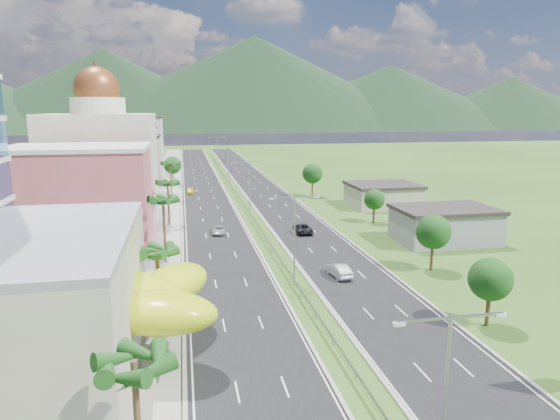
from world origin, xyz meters
TOP-DOWN VIEW (x-y plane):
  - ground at (0.00, 0.00)m, footprint 500.00×500.00m
  - road_left at (-7.50, 90.00)m, footprint 11.00×260.00m
  - road_right at (7.50, 90.00)m, footprint 11.00×260.00m
  - sidewalk_left at (-17.00, 90.00)m, footprint 7.00×260.00m
  - median_guardrail at (0.00, 71.99)m, footprint 0.10×216.06m
  - streetlight_median_a at (0.00, -25.00)m, footprint 6.04×0.25m
  - streetlight_median_b at (0.00, 10.00)m, footprint 6.04×0.25m
  - streetlight_median_c at (0.00, 50.00)m, footprint 6.04×0.25m
  - streetlight_median_d at (0.00, 95.00)m, footprint 6.04×0.25m
  - streetlight_median_e at (0.00, 140.00)m, footprint 6.04×0.25m
  - lime_canopy at (-20.00, -4.00)m, footprint 18.00×15.00m
  - pink_shophouse at (-28.00, 32.00)m, footprint 20.00×15.00m
  - domed_building at (-28.00, 55.00)m, footprint 20.00×20.00m
  - midrise_grey at (-27.00, 80.00)m, footprint 16.00×15.00m
  - midrise_beige at (-27.00, 102.00)m, footprint 16.00×15.00m
  - midrise_white at (-27.00, 125.00)m, footprint 16.00×15.00m
  - shed_near at (28.00, 25.00)m, footprint 15.00×10.00m
  - shed_far at (30.00, 55.00)m, footprint 14.00×12.00m
  - palm_tree_a at (-15.50, -22.00)m, footprint 3.60×3.60m
  - palm_tree_b at (-15.50, 2.00)m, footprint 3.60×3.60m
  - palm_tree_c at (-15.50, 22.00)m, footprint 3.60×3.60m
  - palm_tree_d at (-15.50, 45.00)m, footprint 3.60×3.60m
  - palm_tree_e at (-15.50, 70.00)m, footprint 3.60×3.60m
  - leafy_tree_lfar at (-15.50, 95.00)m, footprint 4.90×4.90m
  - leafy_tree_ra at (16.00, -5.00)m, footprint 4.20×4.20m
  - leafy_tree_rb at (19.00, 12.00)m, footprint 4.55×4.55m
  - leafy_tree_rc at (22.00, 40.00)m, footprint 3.85×3.85m
  - leafy_tree_rd at (18.00, 70.00)m, footprint 4.90×4.90m
  - mountain_ridge at (60.00, 450.00)m, footprint 860.00×140.00m
  - car_dark_left at (-11.94, 1.77)m, footprint 1.52×3.99m
  - car_silver_mid_left at (-7.16, 36.87)m, footprint 2.29×4.73m
  - car_yellow_far_left at (-11.07, 79.28)m, footprint 2.00×4.58m
  - car_silver_right at (6.16, 11.82)m, footprint 2.41×5.19m
  - car_dark_far_right at (7.03, 34.81)m, footprint 2.75×5.84m
  - motorcycle at (-11.85, 10.69)m, footprint 0.59×1.89m

SIDE VIEW (x-z plane):
  - ground at x=0.00m, z-range 0.00..0.00m
  - mountain_ridge at x=60.00m, z-range -45.00..45.00m
  - road_left at x=-7.50m, z-range 0.00..0.04m
  - road_right at x=7.50m, z-range 0.00..0.04m
  - sidewalk_left at x=-17.00m, z-range 0.00..0.12m
  - median_guardrail at x=0.00m, z-range 0.24..1.00m
  - motorcycle at x=-11.85m, z-range 0.04..1.24m
  - car_silver_mid_left at x=-7.16m, z-range 0.04..1.34m
  - car_dark_left at x=-11.94m, z-range 0.04..1.34m
  - car_yellow_far_left at x=-11.07m, z-range 0.04..1.35m
  - car_dark_far_right at x=7.03m, z-range 0.04..1.65m
  - car_silver_right at x=6.16m, z-range 0.04..1.69m
  - shed_far at x=30.00m, z-range 0.00..4.40m
  - shed_near at x=28.00m, z-range 0.00..5.00m
  - leafy_tree_rc at x=22.00m, z-range 1.21..7.54m
  - leafy_tree_ra at x=16.00m, z-range 1.33..8.23m
  - lime_canopy at x=-20.00m, z-range 1.29..8.69m
  - leafy_tree_rb at x=19.00m, z-range 1.44..8.92m
  - leafy_tree_lfar at x=-15.50m, z-range 1.55..9.60m
  - leafy_tree_rd at x=18.00m, z-range 1.55..9.60m
  - midrise_beige at x=-27.00m, z-range 0.00..13.00m
  - streetlight_median_a at x=0.00m, z-range 1.25..12.25m
  - streetlight_median_b at x=0.00m, z-range 1.25..12.25m
  - streetlight_median_c at x=0.00m, z-range 1.25..12.25m
  - streetlight_median_d at x=0.00m, z-range 1.25..12.25m
  - streetlight_median_e at x=0.00m, z-range 1.25..12.25m
  - palm_tree_b at x=-15.50m, z-range 3.01..11.11m
  - pink_shophouse at x=-28.00m, z-range 0.00..15.00m
  - palm_tree_d at x=-15.50m, z-range 3.24..11.84m
  - midrise_grey at x=-27.00m, z-range 0.00..16.00m
  - palm_tree_a at x=-15.50m, z-range 3.47..12.57m
  - palm_tree_e at x=-15.50m, z-range 3.61..13.01m
  - palm_tree_c at x=-15.50m, z-range 3.70..13.30m
  - midrise_white at x=-27.00m, z-range 0.00..18.00m
  - domed_building at x=-28.00m, z-range -3.00..25.70m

